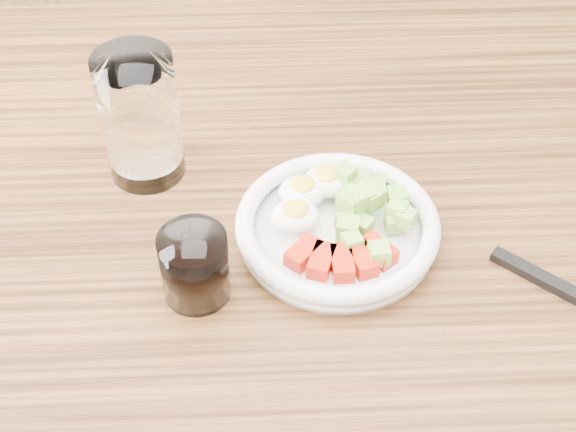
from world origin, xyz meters
The scene contains 5 objects.
dining_table centered at (0.00, 0.00, 0.67)m, with size 1.50×0.90×0.77m.
bowl centered at (0.04, 0.01, 0.79)m, with size 0.19×0.19×0.05m.
fork centered at (0.24, -0.07, 0.77)m, with size 0.16×0.14×0.01m.
water_glass centered at (-0.15, 0.11, 0.84)m, with size 0.08×0.08×0.14m, color white.
coffee_glass centered at (-0.09, -0.05, 0.80)m, with size 0.06×0.06×0.07m.
Camera 1 is at (-0.03, -0.51, 1.33)m, focal length 50.00 mm.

